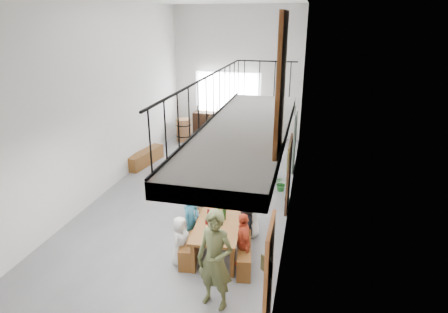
% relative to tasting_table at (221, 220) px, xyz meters
% --- Properties ---
extents(floor, '(12.00, 12.00, 0.00)m').
position_rel_tasting_table_xyz_m(floor, '(-1.36, 2.59, -0.71)').
color(floor, '#5F5F61').
rests_on(floor, ground).
extents(room_walls, '(12.00, 12.00, 12.00)m').
position_rel_tasting_table_xyz_m(room_walls, '(-1.36, 2.59, 2.85)').
color(room_walls, silver).
rests_on(room_walls, ground).
extents(gateway_portal, '(2.80, 0.08, 2.80)m').
position_rel_tasting_table_xyz_m(gateway_portal, '(-1.76, 8.53, 0.69)').
color(gateway_portal, white).
rests_on(gateway_portal, ground).
extents(right_wall_decor, '(0.07, 8.28, 5.07)m').
position_rel_tasting_table_xyz_m(right_wall_decor, '(1.34, 0.73, 1.04)').
color(right_wall_decor, '#97531E').
rests_on(right_wall_decor, ground).
extents(balcony, '(1.52, 5.62, 4.00)m').
position_rel_tasting_table_xyz_m(balcony, '(0.61, -0.53, 2.26)').
color(balcony, white).
rests_on(balcony, ground).
extents(tasting_table, '(1.14, 2.44, 0.79)m').
position_rel_tasting_table_xyz_m(tasting_table, '(0.00, 0.00, 0.00)').
color(tasting_table, brown).
rests_on(tasting_table, ground).
extents(bench_inner, '(0.65, 2.13, 0.48)m').
position_rel_tasting_table_xyz_m(bench_inner, '(-0.64, -0.06, -0.46)').
color(bench_inner, brown).
rests_on(bench_inner, ground).
extents(bench_wall, '(0.64, 2.19, 0.50)m').
position_rel_tasting_table_xyz_m(bench_wall, '(0.56, -0.08, -0.46)').
color(bench_wall, brown).
rests_on(bench_wall, ground).
extents(tableware, '(0.43, 1.24, 0.35)m').
position_rel_tasting_table_xyz_m(tableware, '(-0.04, -0.06, 0.23)').
color(tableware, black).
rests_on(tableware, tasting_table).
extents(side_bench, '(0.69, 1.84, 0.51)m').
position_rel_tasting_table_xyz_m(side_bench, '(-3.86, 4.42, -0.45)').
color(side_bench, brown).
rests_on(side_bench, ground).
extents(oak_barrel, '(0.65, 0.65, 0.95)m').
position_rel_tasting_table_xyz_m(oak_barrel, '(-3.42, 7.36, -0.23)').
color(oak_barrel, brown).
rests_on(oak_barrel, ground).
extents(serving_counter, '(2.06, 0.57, 1.09)m').
position_rel_tasting_table_xyz_m(serving_counter, '(-2.19, 8.24, -0.16)').
color(serving_counter, '#372211').
rests_on(serving_counter, ground).
extents(counter_bottles, '(1.82, 0.11, 0.28)m').
position_rel_tasting_table_xyz_m(counter_bottles, '(-2.19, 8.27, 0.52)').
color(counter_bottles, black).
rests_on(counter_bottles, serving_counter).
extents(guest_left_a, '(0.44, 0.59, 1.11)m').
position_rel_tasting_table_xyz_m(guest_left_a, '(-0.69, -0.80, -0.15)').
color(guest_left_a, silver).
rests_on(guest_left_a, ground).
extents(guest_left_b, '(0.45, 0.55, 1.30)m').
position_rel_tasting_table_xyz_m(guest_left_b, '(-0.68, -0.12, -0.06)').
color(guest_left_b, '#24607A').
rests_on(guest_left_b, ground).
extents(guest_left_c, '(0.65, 0.73, 1.23)m').
position_rel_tasting_table_xyz_m(guest_left_c, '(-0.69, 0.39, -0.09)').
color(guest_left_c, silver).
rests_on(guest_left_c, ground).
extents(guest_left_d, '(0.43, 0.69, 1.03)m').
position_rel_tasting_table_xyz_m(guest_left_d, '(-0.79, 0.94, -0.19)').
color(guest_left_d, '#24607A').
rests_on(guest_left_d, ground).
extents(guest_right_a, '(0.58, 0.81, 1.28)m').
position_rel_tasting_table_xyz_m(guest_right_a, '(0.62, -0.63, -0.07)').
color(guest_right_a, '#B6391F').
rests_on(guest_right_a, ground).
extents(guest_right_b, '(0.55, 1.15, 1.19)m').
position_rel_tasting_table_xyz_m(guest_right_b, '(0.55, 0.16, -0.11)').
color(guest_right_b, black).
rests_on(guest_right_b, ground).
extents(guest_right_c, '(0.41, 0.55, 1.04)m').
position_rel_tasting_table_xyz_m(guest_right_c, '(0.63, 0.66, -0.19)').
color(guest_right_c, silver).
rests_on(guest_right_c, ground).
extents(host_standing, '(0.79, 0.62, 1.92)m').
position_rel_tasting_table_xyz_m(host_standing, '(0.34, -1.82, 0.25)').
color(host_standing, '#4E542F').
rests_on(host_standing, ground).
extents(potted_plant, '(0.53, 0.50, 0.47)m').
position_rel_tasting_table_xyz_m(potted_plant, '(1.09, 3.33, -0.47)').
color(potted_plant, '#1E5223').
rests_on(potted_plant, ground).
extents(bicycle_near, '(1.99, 1.04, 0.99)m').
position_rel_tasting_table_xyz_m(bicycle_near, '(-0.27, 7.89, -0.21)').
color(bicycle_near, black).
rests_on(bicycle_near, ground).
extents(bicycle_far, '(1.89, 0.82, 1.10)m').
position_rel_tasting_table_xyz_m(bicycle_far, '(-0.21, 7.63, -0.16)').
color(bicycle_far, black).
rests_on(bicycle_far, ground).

